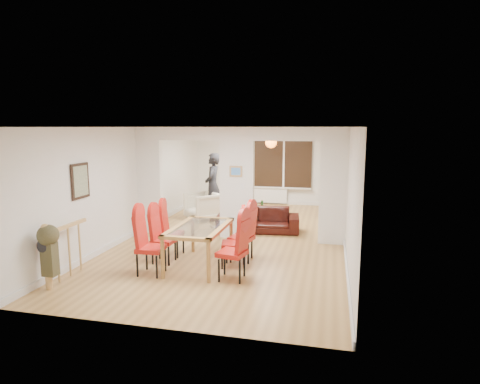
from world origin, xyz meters
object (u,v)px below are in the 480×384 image
(dining_chair_lb, at_px, (164,237))
(dining_chair_ra, at_px, (232,248))
(dining_chair_rc, at_px, (241,234))
(person, at_px, (213,186))
(dining_chair_rb, at_px, (233,240))
(coffee_table, at_px, (267,212))
(dining_chair_lc, at_px, (172,231))
(armchair, at_px, (203,206))
(dining_table, at_px, (200,246))
(sofa, at_px, (258,219))
(bowl, at_px, (265,208))
(bottle, at_px, (262,204))
(television, at_px, (325,207))
(dining_chair_la, at_px, (151,244))

(dining_chair_lb, relative_size, dining_chair_ra, 0.93)
(dining_chair_rc, xyz_separation_m, person, (-1.66, 3.57, 0.40))
(dining_chair_rb, xyz_separation_m, person, (-1.59, 3.97, 0.42))
(dining_chair_rb, height_order, coffee_table, dining_chair_rb)
(dining_chair_lc, xyz_separation_m, dining_chair_ra, (1.50, -1.01, 0.04))
(dining_chair_lc, height_order, armchair, dining_chair_lc)
(dining_table, bearing_deg, dining_chair_rb, 6.96)
(dining_table, distance_m, person, 4.19)
(sofa, height_order, bowl, sofa)
(dining_chair_rb, relative_size, person, 0.56)
(dining_table, distance_m, dining_chair_lc, 0.89)
(dining_table, relative_size, dining_chair_rc, 1.53)
(dining_table, height_order, bowl, dining_table)
(dining_chair_lb, relative_size, bottle, 3.90)
(dining_chair_ra, relative_size, sofa, 0.54)
(dining_chair_ra, relative_size, dining_chair_rc, 1.03)
(dining_chair_rc, relative_size, coffee_table, 1.07)
(television, distance_m, coffee_table, 1.73)
(bottle, bearing_deg, dining_chair_lb, -104.57)
(dining_chair_lb, height_order, bowl, dining_chair_lb)
(dining_chair_lc, bearing_deg, bowl, 65.58)
(dining_chair_la, xyz_separation_m, person, (-0.25, 4.66, 0.38))
(bottle, bearing_deg, armchair, -153.08)
(dining_chair_la, distance_m, dining_chair_rc, 1.77)
(dining_chair_la, height_order, dining_chair_lb, dining_chair_la)
(dining_chair_ra, relative_size, armchair, 1.29)
(dining_chair_ra, height_order, sofa, dining_chair_ra)
(coffee_table, bearing_deg, bottle, -157.77)
(dining_table, height_order, dining_chair_lb, dining_chair_lb)
(dining_chair_rb, bearing_deg, television, 59.56)
(dining_chair_lc, relative_size, armchair, 1.20)
(dining_chair_rb, distance_m, person, 4.29)
(bottle, bearing_deg, dining_chair_ra, -86.10)
(dining_chair_ra, height_order, bottle, dining_chair_ra)
(dining_chair_ra, bearing_deg, person, 122.39)
(dining_table, relative_size, sofa, 0.81)
(dining_chair_la, bearing_deg, dining_table, 37.29)
(sofa, bearing_deg, coffee_table, 85.49)
(dining_chair_lc, xyz_separation_m, person, (-0.21, 3.57, 0.42))
(dining_chair_rb, height_order, bowl, dining_chair_rb)
(television, bearing_deg, armchair, 128.15)
(dining_table, relative_size, dining_chair_lb, 1.61)
(armchair, distance_m, person, 0.68)
(armchair, bearing_deg, dining_chair_la, -39.98)
(dining_chair_rb, xyz_separation_m, armchair, (-1.78, 3.61, -0.13))
(dining_chair_lb, relative_size, person, 0.55)
(dining_chair_la, distance_m, bowl, 5.28)
(dining_chair_lc, distance_m, armchair, 3.24)
(dining_chair_rb, bearing_deg, dining_chair_la, -164.94)
(dining_chair_rc, height_order, television, dining_chair_rc)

